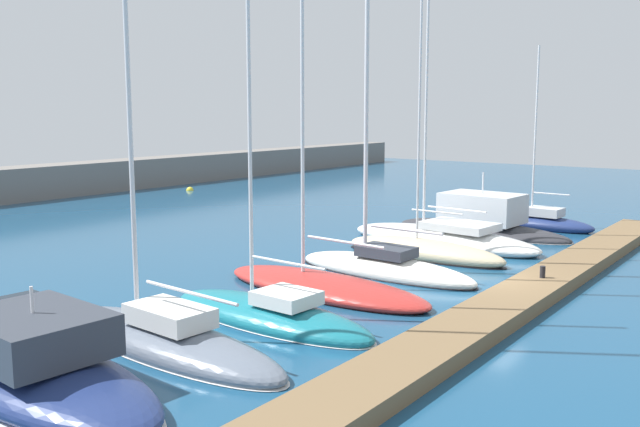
{
  "coord_description": "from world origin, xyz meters",
  "views": [
    {
      "loc": [
        -24.26,
        -9.91,
        6.67
      ],
      "look_at": [
        -1.4,
        6.79,
        2.46
      ],
      "focal_mm": 39.24,
      "sensor_mm": 36.0,
      "label": 1
    }
  ],
  "objects_px": {
    "motorboat_navy_nearest": "(28,366)",
    "sailboat_ivory_fifth": "(384,266)",
    "sailboat_sand_sixth": "(423,251)",
    "sailboat_teal_third": "(269,314)",
    "sailboat_red_fourth": "(323,284)",
    "sailboat_white_seventh": "(443,237)",
    "sailboat_navy_ninth": "(541,222)",
    "mooring_buoy_yellow": "(190,190)",
    "sailboat_slate_second": "(165,338)",
    "motorboat_charcoal_eighth": "(480,223)",
    "dock_bollard": "(543,272)"
  },
  "relations": [
    {
      "from": "motorboat_navy_nearest",
      "to": "sailboat_ivory_fifth",
      "type": "distance_m",
      "value": 15.2
    },
    {
      "from": "sailboat_sand_sixth",
      "to": "sailboat_teal_third",
      "type": "bearing_deg",
      "value": 96.38
    },
    {
      "from": "sailboat_teal_third",
      "to": "sailboat_red_fourth",
      "type": "relative_size",
      "value": 0.86
    },
    {
      "from": "motorboat_navy_nearest",
      "to": "sailboat_teal_third",
      "type": "relative_size",
      "value": 0.71
    },
    {
      "from": "sailboat_white_seventh",
      "to": "sailboat_ivory_fifth",
      "type": "bearing_deg",
      "value": 102.95
    },
    {
      "from": "sailboat_navy_ninth",
      "to": "mooring_buoy_yellow",
      "type": "height_order",
      "value": "sailboat_navy_ninth"
    },
    {
      "from": "sailboat_slate_second",
      "to": "mooring_buoy_yellow",
      "type": "distance_m",
      "value": 39.5
    },
    {
      "from": "sailboat_navy_ninth",
      "to": "sailboat_red_fourth",
      "type": "bearing_deg",
      "value": 87.97
    },
    {
      "from": "sailboat_slate_second",
      "to": "motorboat_navy_nearest",
      "type": "bearing_deg",
      "value": 84.39
    },
    {
      "from": "mooring_buoy_yellow",
      "to": "sailboat_white_seventh",
      "type": "bearing_deg",
      "value": -108.03
    },
    {
      "from": "sailboat_sand_sixth",
      "to": "sailboat_white_seventh",
      "type": "relative_size",
      "value": 0.62
    },
    {
      "from": "sailboat_slate_second",
      "to": "sailboat_ivory_fifth",
      "type": "height_order",
      "value": "sailboat_slate_second"
    },
    {
      "from": "sailboat_white_seventh",
      "to": "mooring_buoy_yellow",
      "type": "xyz_separation_m",
      "value": [
        9.0,
        27.65,
        -0.37
      ]
    },
    {
      "from": "motorboat_charcoal_eighth",
      "to": "dock_bollard",
      "type": "xyz_separation_m",
      "value": [
        -10.22,
        -6.88,
        0.18
      ]
    },
    {
      "from": "sailboat_slate_second",
      "to": "sailboat_red_fourth",
      "type": "bearing_deg",
      "value": -85.75
    },
    {
      "from": "sailboat_navy_ninth",
      "to": "mooring_buoy_yellow",
      "type": "xyz_separation_m",
      "value": [
        1.38,
        30.02,
        -0.35
      ]
    },
    {
      "from": "sailboat_teal_third",
      "to": "sailboat_red_fourth",
      "type": "distance_m",
      "value": 4.01
    },
    {
      "from": "motorboat_navy_nearest",
      "to": "sailboat_white_seventh",
      "type": "xyz_separation_m",
      "value": [
        22.41,
        -0.06,
        -0.11
      ]
    },
    {
      "from": "sailboat_ivory_fifth",
      "to": "motorboat_charcoal_eighth",
      "type": "distance_m",
      "value": 11.45
    },
    {
      "from": "motorboat_navy_nearest",
      "to": "dock_bollard",
      "type": "xyz_separation_m",
      "value": [
        16.36,
        -7.11,
        0.24
      ]
    },
    {
      "from": "motorboat_navy_nearest",
      "to": "sailboat_white_seventh",
      "type": "distance_m",
      "value": 22.41
    },
    {
      "from": "sailboat_red_fourth",
      "to": "motorboat_charcoal_eighth",
      "type": "xyz_separation_m",
      "value": [
        15.18,
        0.4,
        0.25
      ]
    },
    {
      "from": "dock_bollard",
      "to": "sailboat_teal_third",
      "type": "bearing_deg",
      "value": 147.2
    },
    {
      "from": "sailboat_ivory_fifth",
      "to": "sailboat_navy_ninth",
      "type": "xyz_separation_m",
      "value": [
        14.87,
        -1.42,
        0.02
      ]
    },
    {
      "from": "sailboat_sand_sixth",
      "to": "motorboat_charcoal_eighth",
      "type": "bearing_deg",
      "value": -83.33
    },
    {
      "from": "sailboat_red_fourth",
      "to": "sailboat_ivory_fifth",
      "type": "distance_m",
      "value": 3.78
    },
    {
      "from": "sailboat_red_fourth",
      "to": "motorboat_charcoal_eighth",
      "type": "height_order",
      "value": "sailboat_red_fourth"
    },
    {
      "from": "sailboat_slate_second",
      "to": "sailboat_teal_third",
      "type": "height_order",
      "value": "sailboat_slate_second"
    },
    {
      "from": "sailboat_white_seventh",
      "to": "dock_bollard",
      "type": "relative_size",
      "value": 46.51
    },
    {
      "from": "motorboat_charcoal_eighth",
      "to": "sailboat_red_fourth",
      "type": "bearing_deg",
      "value": 95.37
    },
    {
      "from": "sailboat_red_fourth",
      "to": "sailboat_sand_sixth",
      "type": "height_order",
      "value": "sailboat_red_fourth"
    },
    {
      "from": "sailboat_slate_second",
      "to": "motorboat_charcoal_eighth",
      "type": "xyz_separation_m",
      "value": [
        22.8,
        0.41,
        0.24
      ]
    },
    {
      "from": "sailboat_slate_second",
      "to": "sailboat_ivory_fifth",
      "type": "bearing_deg",
      "value": -87.62
    },
    {
      "from": "sailboat_slate_second",
      "to": "sailboat_navy_ninth",
      "type": "distance_m",
      "value": 26.3
    },
    {
      "from": "sailboat_ivory_fifth",
      "to": "sailboat_red_fourth",
      "type": "bearing_deg",
      "value": 87.13
    },
    {
      "from": "sailboat_sand_sixth",
      "to": "mooring_buoy_yellow",
      "type": "xyz_separation_m",
      "value": [
        12.27,
        28.29,
        -0.27
      ]
    },
    {
      "from": "motorboat_charcoal_eighth",
      "to": "dock_bollard",
      "type": "distance_m",
      "value": 12.32
    },
    {
      "from": "sailboat_red_fourth",
      "to": "dock_bollard",
      "type": "xyz_separation_m",
      "value": [
        4.96,
        -6.47,
        0.43
      ]
    },
    {
      "from": "sailboat_teal_third",
      "to": "mooring_buoy_yellow",
      "type": "relative_size",
      "value": 24.11
    },
    {
      "from": "sailboat_ivory_fifth",
      "to": "sailboat_navy_ninth",
      "type": "bearing_deg",
      "value": -92.74
    },
    {
      "from": "sailboat_teal_third",
      "to": "motorboat_charcoal_eighth",
      "type": "distance_m",
      "value": 19.16
    },
    {
      "from": "sailboat_ivory_fifth",
      "to": "motorboat_charcoal_eighth",
      "type": "bearing_deg",
      "value": -83.41
    },
    {
      "from": "motorboat_navy_nearest",
      "to": "sailboat_teal_third",
      "type": "height_order",
      "value": "sailboat_teal_third"
    },
    {
      "from": "motorboat_charcoal_eighth",
      "to": "dock_bollard",
      "type": "height_order",
      "value": "motorboat_charcoal_eighth"
    },
    {
      "from": "motorboat_charcoal_eighth",
      "to": "dock_bollard",
      "type": "relative_size",
      "value": 23.57
    },
    {
      "from": "sailboat_slate_second",
      "to": "sailboat_white_seventh",
      "type": "distance_m",
      "value": 18.63
    },
    {
      "from": "motorboat_navy_nearest",
      "to": "motorboat_charcoal_eighth",
      "type": "distance_m",
      "value": 26.58
    },
    {
      "from": "mooring_buoy_yellow",
      "to": "sailboat_teal_third",
      "type": "bearing_deg",
      "value": -129.59
    },
    {
      "from": "motorboat_navy_nearest",
      "to": "sailboat_ivory_fifth",
      "type": "bearing_deg",
      "value": -89.58
    },
    {
      "from": "sailboat_slate_second",
      "to": "sailboat_ivory_fifth",
      "type": "relative_size",
      "value": 1.23
    }
  ]
}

